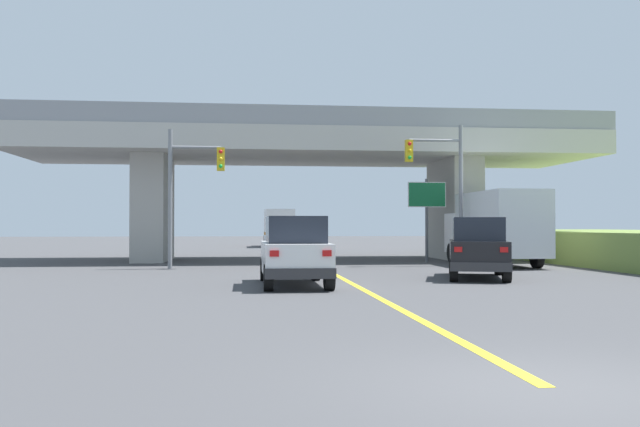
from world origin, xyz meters
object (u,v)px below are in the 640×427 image
object	(u,v)px
traffic_signal_nearside	(444,177)
traffic_signal_farside	(188,182)
highway_sign	(427,201)
semi_truck_distant	(279,227)
suv_lead	(294,251)
box_truck	(495,227)
suv_crossing	(478,248)

from	to	relation	value
traffic_signal_nearside	traffic_signal_farside	distance (m)	11.04
highway_sign	semi_truck_distant	xyz separation A→B (m)	(-5.93, 24.98, -1.34)
suv_lead	traffic_signal_farside	world-z (taller)	traffic_signal_farside
semi_truck_distant	highway_sign	bearing A→B (deg)	-76.66
box_truck	highway_sign	distance (m)	4.10
box_truck	highway_sign	bearing A→B (deg)	125.05
highway_sign	semi_truck_distant	size ratio (longest dim) A/B	0.56
semi_truck_distant	box_truck	bearing A→B (deg)	-73.84
suv_crossing	semi_truck_distant	world-z (taller)	semi_truck_distant
box_truck	traffic_signal_farside	bearing A→B (deg)	-176.72
box_truck	traffic_signal_nearside	world-z (taller)	traffic_signal_nearside
traffic_signal_farside	highway_sign	xyz separation A→B (m)	(11.11, 3.95, -0.59)
suv_lead	traffic_signal_nearside	world-z (taller)	traffic_signal_nearside
suv_lead	suv_crossing	xyz separation A→B (m)	(6.27, 2.14, -0.00)
suv_crossing	traffic_signal_nearside	bearing A→B (deg)	98.81
traffic_signal_nearside	suv_crossing	bearing A→B (deg)	-97.69
box_truck	highway_sign	size ratio (longest dim) A/B	1.88
suv_lead	suv_crossing	distance (m)	6.63
traffic_signal_nearside	semi_truck_distant	size ratio (longest dim) A/B	0.86
traffic_signal_farside	semi_truck_distant	world-z (taller)	traffic_signal_farside
suv_lead	traffic_signal_nearside	bearing A→B (deg)	52.29
suv_crossing	traffic_signal_nearside	size ratio (longest dim) A/B	0.79
suv_lead	traffic_signal_farside	bearing A→B (deg)	113.59
box_truck	traffic_signal_nearside	distance (m)	3.21
suv_lead	suv_crossing	size ratio (longest dim) A/B	0.97
suv_crossing	semi_truck_distant	xyz separation A→B (m)	(-4.85, 35.40, 0.61)
box_truck	highway_sign	xyz separation A→B (m)	(-2.24, 3.19, 1.28)
suv_lead	semi_truck_distant	bearing A→B (deg)	87.83
suv_crossing	box_truck	bearing A→B (deg)	81.89
suv_crossing	box_truck	xyz separation A→B (m)	(3.31, 7.23, 0.67)
suv_crossing	traffic_signal_farside	xyz separation A→B (m)	(-10.03, 6.46, 2.54)
suv_crossing	semi_truck_distant	distance (m)	35.74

